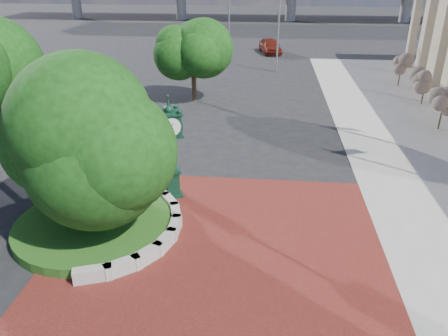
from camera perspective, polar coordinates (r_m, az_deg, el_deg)
ground at (r=16.96m, az=-0.40°, el=-8.94°), size 200.00×200.00×0.00m
plaza at (r=16.13m, az=-0.79°, el=-10.86°), size 12.00×12.00×0.04m
planter_wall at (r=17.27m, az=-9.45°, el=-7.56°), size 2.96×6.77×0.54m
grass_bed at (r=18.01m, az=-16.55°, el=-7.13°), size 6.10×6.10×0.40m
tree_planter at (r=16.46m, az=-18.05°, el=3.32°), size 5.20×5.20×6.33m
tree_street at (r=33.03m, az=-4.05°, el=14.19°), size 4.40×4.40×5.45m
post_clock at (r=18.77m, az=-7.00°, el=3.15°), size 1.20×1.20×4.60m
parked_car at (r=52.67m, az=6.05°, el=15.59°), size 3.05×5.22×1.67m
street_lamp_near at (r=42.28m, az=7.57°, el=19.99°), size 2.12×1.02×9.92m
shrub_near at (r=30.31m, az=26.72°, el=7.36°), size 1.20×1.20×2.20m
shrub_mid at (r=35.37m, az=24.79°, el=9.98°), size 1.20×1.20×2.20m
shrub_far at (r=40.37m, az=22.12°, el=12.10°), size 1.20×1.20×2.20m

